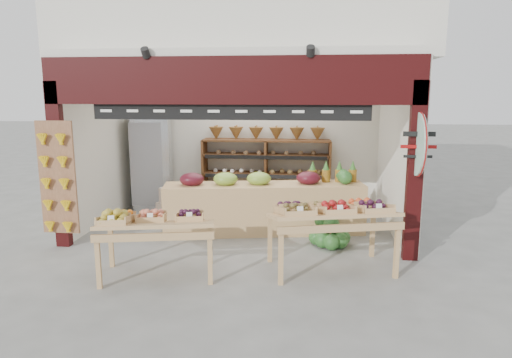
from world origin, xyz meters
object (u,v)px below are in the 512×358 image
object	(u,v)px
mid_counter	(264,206)
display_table_right	(331,211)
refrigerator	(153,162)
display_table_left	(150,222)
cardboard_stack	(181,208)
watermelon_pile	(330,235)
back_shelving	(266,156)

from	to	relation	value
mid_counter	display_table_right	size ratio (longest dim) A/B	1.91
refrigerator	display_table_left	world-z (taller)	refrigerator
cardboard_stack	mid_counter	world-z (taller)	mid_counter
display_table_left	display_table_right	world-z (taller)	display_table_right
refrigerator	display_table_right	bearing A→B (deg)	-52.41
mid_counter	display_table_left	size ratio (longest dim) A/B	2.14
cardboard_stack	display_table_right	size ratio (longest dim) A/B	0.56
refrigerator	mid_counter	world-z (taller)	refrigerator
refrigerator	watermelon_pile	xyz separation A→B (m)	(3.72, -2.17, -0.81)
mid_counter	refrigerator	bearing A→B (deg)	148.70
display_table_left	display_table_right	bearing A→B (deg)	10.08
back_shelving	display_table_left	world-z (taller)	back_shelving
back_shelving	mid_counter	xyz separation A→B (m)	(0.14, -1.92, -0.64)
back_shelving	watermelon_pile	bearing A→B (deg)	-63.01
mid_counter	display_table_left	distance (m)	2.51
refrigerator	display_table_right	xyz separation A→B (m)	(3.67, -3.22, -0.15)
refrigerator	mid_counter	xyz separation A→B (m)	(2.57, -1.56, -0.51)
display_table_left	watermelon_pile	bearing A→B (deg)	30.68
cardboard_stack	display_table_right	world-z (taller)	display_table_right
back_shelving	mid_counter	size ratio (longest dim) A/B	0.78
mid_counter	display_table_right	world-z (taller)	mid_counter
mid_counter	watermelon_pile	distance (m)	1.33
cardboard_stack	mid_counter	bearing A→B (deg)	-19.37
refrigerator	cardboard_stack	bearing A→B (deg)	-58.99
mid_counter	display_table_right	distance (m)	2.02
back_shelving	display_table_left	size ratio (longest dim) A/B	1.66
back_shelving	refrigerator	distance (m)	2.46
refrigerator	display_table_right	distance (m)	4.88
watermelon_pile	refrigerator	bearing A→B (deg)	149.73
back_shelving	display_table_right	distance (m)	3.79
back_shelving	cardboard_stack	size ratio (longest dim) A/B	2.64
watermelon_pile	display_table_right	bearing A→B (deg)	-92.39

